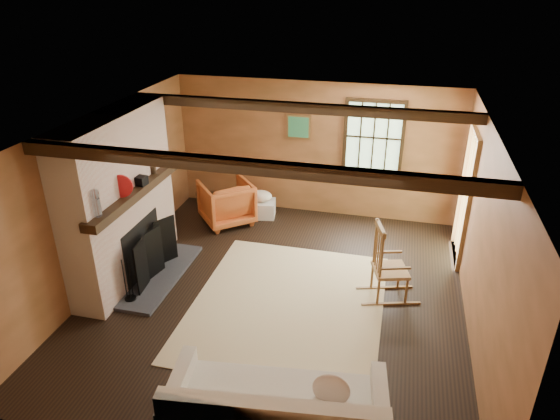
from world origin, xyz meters
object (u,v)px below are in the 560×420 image
(fireplace, at_px, (122,206))
(rocking_chair, at_px, (388,268))
(laundry_basket, at_px, (261,209))
(armchair, at_px, (226,202))
(sofa, at_px, (277,418))

(fireplace, xyz_separation_m, rocking_chair, (3.68, 0.30, -0.63))
(laundry_basket, xyz_separation_m, armchair, (-0.53, -0.37, 0.24))
(fireplace, xyz_separation_m, sofa, (2.81, -2.32, -0.81))
(laundry_basket, bearing_deg, fireplace, -120.29)
(rocking_chair, xyz_separation_m, laundry_basket, (-2.34, 2.00, -0.32))
(fireplace, bearing_deg, sofa, -39.48)
(fireplace, xyz_separation_m, laundry_basket, (1.34, 2.30, -0.95))
(rocking_chair, relative_size, sofa, 0.52)
(sofa, bearing_deg, rocking_chair, 64.62)
(sofa, relative_size, armchair, 2.51)
(sofa, bearing_deg, armchair, 108.09)
(fireplace, relative_size, sofa, 1.13)
(fireplace, height_order, sofa, fireplace)
(fireplace, relative_size, rocking_chair, 2.16)
(rocking_chair, distance_m, sofa, 2.76)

